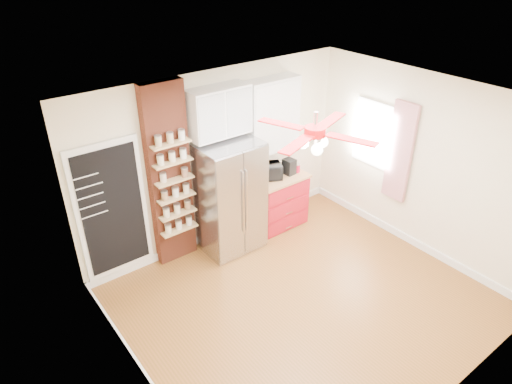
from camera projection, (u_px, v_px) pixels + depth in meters
floor at (304, 300)px, 6.13m from camera, size 4.50×4.50×0.00m
ceiling at (317, 107)px, 4.80m from camera, size 4.50×4.50×0.00m
wall_back at (217, 159)px, 6.84m from camera, size 4.50×0.02×2.70m
wall_front at (463, 311)px, 4.08m from camera, size 4.50×0.02×2.70m
wall_left at (134, 294)px, 4.27m from camera, size 0.02×4.00×2.70m
wall_right at (422, 165)px, 6.66m from camera, size 0.02×4.00×2.70m
chalkboard at (112, 211)px, 6.03m from camera, size 0.95×0.05×1.95m
brick_pillar at (169, 177)px, 6.33m from camera, size 0.60×0.16×2.70m
fridge at (230, 197)px, 6.79m from camera, size 0.90×0.70×1.75m
upper_glass_cabinet at (219, 112)px, 6.30m from camera, size 0.90×0.35×0.70m
red_cabinet at (277, 200)px, 7.55m from camera, size 0.94×0.64×0.90m
upper_shelf_unit at (272, 115)px, 6.97m from camera, size 0.90×0.30×1.15m
window at (374, 134)px, 7.17m from camera, size 0.04×0.75×1.05m
curtain at (400, 152)px, 6.81m from camera, size 0.06×0.40×1.55m
ceiling_fan at (315, 132)px, 4.93m from camera, size 1.40×1.40×0.44m
toaster_oven at (267, 171)px, 7.20m from camera, size 0.52×0.45×0.24m
coffee_maker at (289, 167)px, 7.34m from camera, size 0.18×0.20×0.26m
canister_left at (297, 168)px, 7.42m from camera, size 0.14×0.14×0.13m
canister_right at (293, 165)px, 7.53m from camera, size 0.10×0.10×0.13m
pantry_jar_oats at (163, 178)px, 6.13m from camera, size 0.12×0.12×0.12m
pantry_jar_beans at (185, 172)px, 6.27m from camera, size 0.11×0.11×0.12m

